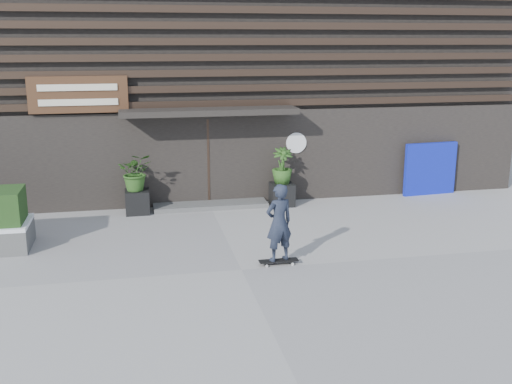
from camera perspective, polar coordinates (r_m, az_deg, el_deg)
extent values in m
plane|color=#9E9A95|center=(11.73, -1.38, -7.35)|extent=(80.00, 80.00, 0.00)
cube|color=#4E4E4C|center=(16.03, -4.32, -1.22)|extent=(3.00, 0.80, 0.12)
cube|color=black|center=(15.66, -11.15, -0.91)|extent=(0.60, 0.60, 0.60)
imported|color=#2D591E|center=(15.48, -11.28, 1.87)|extent=(0.86, 0.75, 0.96)
cube|color=black|center=(16.12, 2.47, -0.22)|extent=(0.60, 0.60, 0.60)
imported|color=#2D591E|center=(15.95, 2.50, 2.49)|extent=(0.54, 0.54, 0.96)
cube|color=#0D19AB|center=(17.86, 16.14, 2.12)|extent=(1.60, 0.26, 1.50)
cube|color=black|center=(20.84, -6.49, 13.24)|extent=(18.00, 10.00, 8.00)
cube|color=black|center=(16.09, -4.55, 3.18)|extent=(18.00, 0.12, 2.50)
cube|color=#38281E|center=(15.82, -4.63, 8.30)|extent=(17.60, 0.08, 0.18)
cube|color=#38281E|center=(15.79, -4.66, 9.72)|extent=(17.60, 0.08, 0.18)
cube|color=#38281E|center=(15.76, -4.68, 11.14)|extent=(17.60, 0.08, 0.18)
cube|color=#38281E|center=(15.75, -4.71, 12.57)|extent=(17.60, 0.08, 0.18)
cube|color=#38281E|center=(15.74, -4.74, 14.00)|extent=(17.60, 0.08, 0.18)
cube|color=#38281E|center=(15.75, -4.77, 15.42)|extent=(17.60, 0.08, 0.18)
cube|color=#38281E|center=(15.76, -4.80, 16.85)|extent=(17.60, 0.08, 0.18)
cube|color=black|center=(15.46, -4.44, 7.61)|extent=(4.50, 1.00, 0.15)
cube|color=black|center=(16.27, -4.62, 2.94)|extent=(2.40, 0.30, 2.30)
cube|color=#38281E|center=(16.09, -4.54, 2.82)|extent=(0.06, 0.10, 2.30)
cube|color=#472B19|center=(15.65, -16.46, 8.82)|extent=(2.40, 0.10, 0.90)
cube|color=beige|center=(15.57, -16.52, 9.46)|extent=(1.90, 0.02, 0.16)
cube|color=beige|center=(15.60, -16.43, 8.14)|extent=(1.90, 0.02, 0.16)
cylinder|color=white|center=(16.41, 3.83, 4.66)|extent=(0.56, 0.03, 0.56)
cube|color=black|center=(11.96, 2.15, -6.50)|extent=(0.78, 0.20, 0.02)
cylinder|color=#A5A5A0|center=(11.83, 1.03, -7.01)|extent=(0.06, 0.03, 0.06)
cylinder|color=#A2A29E|center=(12.01, 0.82, -6.68)|extent=(0.06, 0.03, 0.06)
cylinder|color=#BBBBB5|center=(11.95, 3.48, -6.82)|extent=(0.06, 0.03, 0.06)
cylinder|color=#ABABA6|center=(12.13, 3.24, -6.49)|extent=(0.06, 0.03, 0.06)
imported|color=#1B2232|center=(11.71, 2.19, -2.91)|extent=(0.64, 0.51, 1.54)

